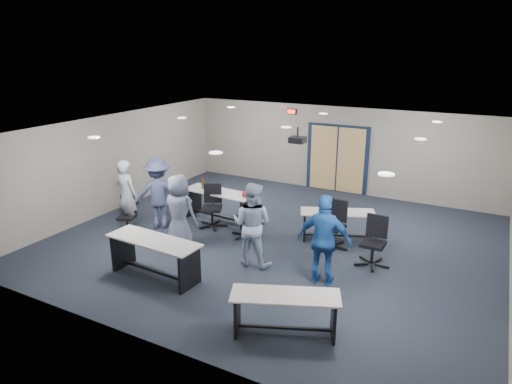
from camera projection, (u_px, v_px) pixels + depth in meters
The scene contains 23 objects.
floor at pixel (275, 240), 11.00m from camera, with size 10.00×10.00×0.00m, color black.
back_wall at pixel (338, 150), 14.36m from camera, with size 10.00×0.04×2.70m, color gray.
front_wall at pixel (145, 266), 6.80m from camera, with size 10.00×0.04×2.70m, color gray.
left_wall at pixel (116, 162), 12.83m from camera, with size 0.04×9.00×2.70m, color gray.
ceiling at pixel (277, 129), 10.17m from camera, with size 10.00×9.00×0.04m, color white.
double_door at pixel (337, 159), 14.42m from camera, with size 2.00×0.07×2.20m.
exit_sign at pixel (292, 112), 14.69m from camera, with size 0.32×0.07×0.18m.
ceiling_projector at pixel (298, 140), 10.54m from camera, with size 0.35×0.32×0.37m.
ceiling_can_lights at pixel (281, 129), 10.39m from camera, with size 6.24×5.74×0.02m, color silver, non-canonical shape.
table_front_left at pixel (154, 251), 9.11m from camera, with size 2.05×0.77×0.82m.
table_front_right at pixel (285, 307), 7.31m from camera, with size 1.84×1.21×0.71m.
table_back_left at pixel (219, 200), 12.10m from camera, with size 2.04×0.80×1.11m.
table_back_right at pixel (337, 220), 10.92m from camera, with size 1.84×1.22×0.71m.
chair_back_a at pixel (212, 207), 11.66m from camera, with size 0.69×0.69×1.10m, color black, non-canonical shape.
chair_back_b at pixel (246, 217), 11.09m from camera, with size 0.65×0.65×1.03m, color black, non-canonical shape.
chair_back_c at pixel (333, 225), 10.45m from camera, with size 0.70×0.70×1.11m, color black, non-canonical shape.
chair_back_d at pixel (373, 242), 9.59m from camera, with size 0.68×0.68×1.08m, color black, non-canonical shape.
chair_loose_left at pixel (127, 216), 11.30m from camera, with size 0.58×0.58×0.92m, color black, non-canonical shape.
person_gray at pixel (127, 195), 11.39m from camera, with size 0.67×0.44×1.83m, color #9CA5AA.
person_plaid at pixel (179, 212), 10.35m from camera, with size 0.86×0.56×1.75m, color slate.
person_lightblue at pixel (252, 224), 9.55m from camera, with size 0.88×0.69×1.82m, color #9DAFD0.
person_navy at pixel (325, 240), 8.74m from camera, with size 1.07×0.45×1.83m, color #1C4C9C.
person_back at pixel (158, 193), 11.53m from camera, with size 1.18×0.68×1.83m, color #384065.
Camera 1 is at (4.36, -9.13, 4.48)m, focal length 32.00 mm.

